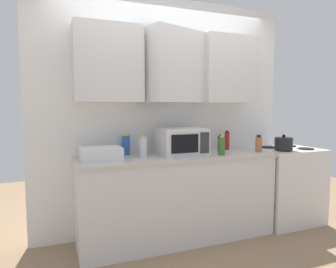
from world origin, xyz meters
TOP-DOWN VIEW (x-y plane):
  - wall_back_with_cabinets at (-0.00, -0.07)m, footprint 2.96×0.53m
  - counter_run at (0.00, -0.30)m, footprint 2.09×0.63m
  - stove_range at (1.43, -0.32)m, footprint 0.76×0.64m
  - kettle at (1.26, -0.46)m, footprint 0.20×0.20m
  - microwave at (0.05, -0.30)m, footprint 0.48×0.37m
  - dish_rack at (-0.79, -0.30)m, footprint 0.38×0.30m
  - bottle_red_sauce at (0.71, -0.13)m, footprint 0.06×0.06m
  - bottle_soy_dark at (0.56, -0.23)m, footprint 0.05×0.05m
  - bottle_blue_cleaner at (-0.50, -0.10)m, footprint 0.08×0.08m
  - bottle_spice_jar at (0.94, -0.42)m, footprint 0.07×0.07m
  - bottle_clear_tall at (-0.37, -0.28)m, footprint 0.08×0.08m
  - bottle_green_oil at (0.43, -0.47)m, footprint 0.07×0.07m

SIDE VIEW (x-z plane):
  - counter_run at x=0.00m, z-range 0.00..0.90m
  - stove_range at x=1.43m, z-range 0.00..0.91m
  - dish_rack at x=-0.79m, z-range 0.90..1.02m
  - kettle at x=1.26m, z-range 0.89..1.07m
  - bottle_spice_jar at x=0.94m, z-range 0.89..1.08m
  - bottle_soy_dark at x=0.56m, z-range 0.89..1.08m
  - bottle_green_oil at x=0.43m, z-range 0.89..1.10m
  - bottle_clear_tall at x=-0.37m, z-range 0.89..1.10m
  - bottle_red_sauce at x=0.71m, z-range 0.89..1.12m
  - bottle_blue_cleaner at x=-0.50m, z-range 0.89..1.12m
  - microwave at x=0.05m, z-range 0.90..1.18m
  - wall_back_with_cabinets at x=0.00m, z-range 0.27..2.87m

